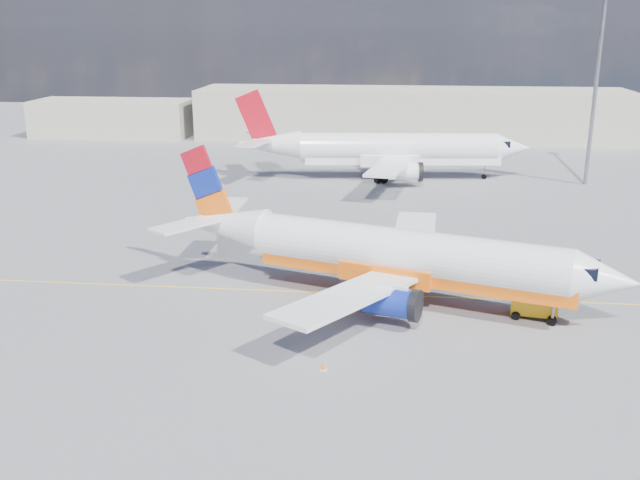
# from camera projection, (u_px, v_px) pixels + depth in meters

# --- Properties ---
(ground) EXTENTS (240.00, 240.00, 0.00)m
(ground) POSITION_uv_depth(u_px,v_px,m) (354.00, 310.00, 48.11)
(ground) COLOR slate
(ground) RESTS_ON ground
(taxi_line) EXTENTS (70.00, 0.15, 0.01)m
(taxi_line) POSITION_uv_depth(u_px,v_px,m) (356.00, 294.00, 50.96)
(taxi_line) COLOR yellow
(taxi_line) RESTS_ON ground
(terminal_main) EXTENTS (70.00, 14.00, 8.00)m
(terminal_main) POSITION_uv_depth(u_px,v_px,m) (411.00, 114.00, 117.71)
(terminal_main) COLOR #ABA493
(terminal_main) RESTS_ON ground
(terminal_annex) EXTENTS (26.00, 10.00, 6.00)m
(terminal_annex) POSITION_uv_depth(u_px,v_px,m) (113.00, 118.00, 120.15)
(terminal_annex) COLOR #ABA493
(terminal_annex) RESTS_ON ground
(main_jet) EXTENTS (32.93, 25.02, 9.99)m
(main_jet) POSITION_uv_depth(u_px,v_px,m) (391.00, 255.00, 48.92)
(main_jet) COLOR white
(main_jet) RESTS_ON ground
(second_jet) EXTENTS (35.94, 28.33, 10.90)m
(second_jet) POSITION_uv_depth(u_px,v_px,m) (388.00, 150.00, 87.02)
(second_jet) COLOR white
(second_jet) RESTS_ON ground
(gse_tug) EXTENTS (3.19, 2.28, 2.11)m
(gse_tug) POSITION_uv_depth(u_px,v_px,m) (533.00, 303.00, 46.75)
(gse_tug) COLOR black
(gse_tug) RESTS_ON ground
(traffic_cone) EXTENTS (0.38, 0.38, 0.53)m
(traffic_cone) POSITION_uv_depth(u_px,v_px,m) (324.00, 365.00, 39.82)
(traffic_cone) COLOR white
(traffic_cone) RESTS_ON ground
(floodlight_mast) EXTENTS (1.61, 1.61, 22.05)m
(floodlight_mast) POSITION_uv_depth(u_px,v_px,m) (597.00, 71.00, 81.23)
(floodlight_mast) COLOR gray
(floodlight_mast) RESTS_ON ground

